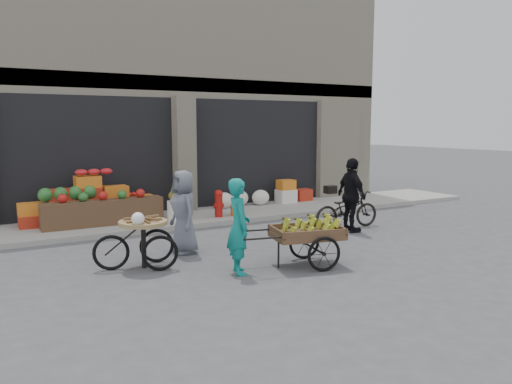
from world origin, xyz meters
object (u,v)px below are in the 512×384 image
pineapple_bin (178,211)px  fire_hydrant (219,202)px  vendor_grey (184,212)px  orange_bucket (237,210)px  banana_cart (305,231)px  seated_person (184,198)px  tricycle_cart (143,236)px  cyclist (352,195)px  vendor_woman (239,226)px  bicycle (347,210)px

pineapple_bin → fire_hydrant: fire_hydrant is taller
fire_hydrant → vendor_grey: 3.25m
orange_bucket → banana_cart: size_ratio=0.15×
seated_person → tricycle_cart: bearing=-130.7°
banana_cart → cyclist: 3.15m
orange_bucket → vendor_woman: 4.79m
orange_bucket → bicycle: bicycle is taller
vendor_woman → tricycle_cart: (-1.29, 1.11, -0.24)m
vendor_woman → vendor_grey: 1.75m
banana_cart → bicycle: 3.55m
vendor_grey → bicycle: size_ratio=0.95×
orange_bucket → bicycle: bearing=-50.6°
fire_hydrant → cyclist: cyclist is taller
tricycle_cart → cyclist: size_ratio=0.85×
seated_person → bicycle: seated_person is taller
pineapple_bin → vendor_woman: bearing=-97.5°
orange_bucket → vendor_woman: size_ratio=0.20×
pineapple_bin → vendor_woman: size_ratio=0.32×
seated_person → tricycle_cart: 4.45m
fire_hydrant → cyclist: (2.13, -2.68, 0.36)m
fire_hydrant → tricycle_cart: size_ratio=0.49×
banana_cart → vendor_woman: (-1.22, 0.18, 0.18)m
fire_hydrant → seated_person: (-0.70, 0.65, 0.08)m
vendor_woman → vendor_grey: vendor_grey is taller
orange_bucket → cyclist: 3.15m
banana_cart → cyclist: cyclist is taller
pineapple_bin → cyclist: cyclist is taller
banana_cart → cyclist: bearing=47.0°
fire_hydrant → bicycle: size_ratio=0.41×
tricycle_cart → cyclist: (5.10, 0.49, 0.30)m
orange_bucket → tricycle_cart: size_ratio=0.22×
vendor_woman → cyclist: cyclist is taller
tricycle_cart → vendor_woman: bearing=-28.0°
orange_bucket → vendor_grey: vendor_grey is taller
vendor_woman → vendor_grey: (-0.29, 1.72, 0.01)m
vendor_woman → orange_bucket: bearing=-13.3°
orange_bucket → bicycle: (1.83, -2.23, 0.18)m
tricycle_cart → bicycle: tricycle_cart is taller
pineapple_bin → bicycle: (3.43, -2.33, 0.08)m
seated_person → vendor_woman: bearing=-111.2°
seated_person → vendor_grey: vendor_grey is taller
orange_bucket → banana_cart: (-0.96, -4.41, 0.35)m
tricycle_cart → cyclist: cyclist is taller
tricycle_cart → bicycle: 5.37m
vendor_grey → orange_bucket: bearing=133.0°
seated_person → banana_cart: size_ratio=0.43×
vendor_woman → vendor_grey: size_ratio=0.99×
fire_hydrant → seated_person: size_ratio=0.76×
orange_bucket → cyclist: size_ratio=0.19×
vendor_woman → vendor_grey: bearing=23.4°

